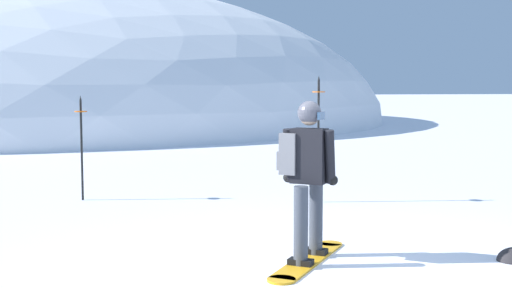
% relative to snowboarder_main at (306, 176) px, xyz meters
% --- Properties ---
extents(ground_plane, '(300.00, 300.00, 0.00)m').
position_rel_snowboarder_main_xyz_m(ground_plane, '(0.31, -0.52, -0.92)').
color(ground_plane, white).
extents(ridge_peak_main, '(40.59, 36.53, 15.30)m').
position_rel_snowboarder_main_xyz_m(ridge_peak_main, '(-6.70, 30.68, -0.92)').
color(ridge_peak_main, white).
rests_on(ridge_peak_main, ground).
extents(snowboarder_main, '(1.24, 1.51, 1.71)m').
position_rel_snowboarder_main_xyz_m(snowboarder_main, '(0.00, 0.00, 0.00)').
color(snowboarder_main, orange).
rests_on(snowboarder_main, ground).
extents(piste_marker_near, '(0.20, 0.20, 1.72)m').
position_rel_snowboarder_main_xyz_m(piste_marker_near, '(-2.38, 4.46, 0.07)').
color(piste_marker_near, black).
rests_on(piste_marker_near, ground).
extents(piste_marker_far, '(0.20, 0.20, 2.04)m').
position_rel_snowboarder_main_xyz_m(piste_marker_far, '(1.32, 3.33, 0.24)').
color(piste_marker_far, black).
rests_on(piste_marker_far, ground).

